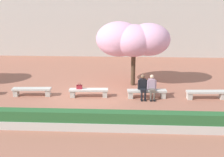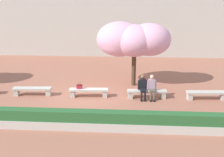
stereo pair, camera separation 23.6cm
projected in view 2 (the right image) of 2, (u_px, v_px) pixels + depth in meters
ground_plane at (89, 97)px, 14.21m from camera, size 100.00×100.00×0.00m
building_facade at (108, 6)px, 24.92m from camera, size 29.11×4.00×8.99m
stone_bench_near_west at (32, 90)px, 14.32m from camera, size 2.10×0.54×0.45m
stone_bench_center at (89, 91)px, 14.12m from camera, size 2.10×0.54×0.45m
stone_bench_near_east at (147, 93)px, 13.92m from camera, size 2.10×0.54×0.45m
stone_bench_east_end at (207, 94)px, 13.72m from camera, size 2.10×0.54×0.45m
person_seated_left at (143, 86)px, 13.77m from camera, size 0.51×0.71×1.29m
person_seated_right at (152, 86)px, 13.74m from camera, size 0.51×0.71×1.29m
handbag at (79, 86)px, 14.08m from camera, size 0.30×0.15×0.34m
cherry_tree_main at (133, 40)px, 15.51m from camera, size 4.41×2.76×3.84m
planter_hedge_foreground at (75, 120)px, 10.57m from camera, size 17.76×0.50×0.80m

